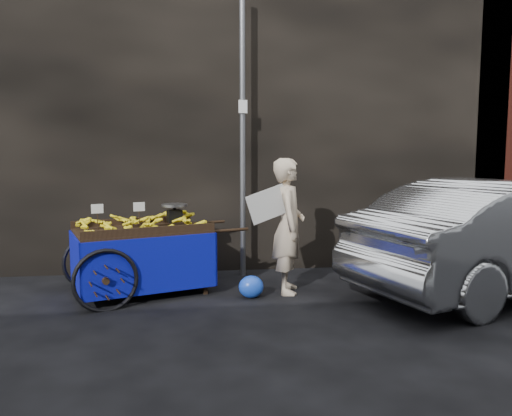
{
  "coord_description": "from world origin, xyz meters",
  "views": [
    {
      "loc": [
        -0.41,
        -5.74,
        1.77
      ],
      "look_at": [
        0.39,
        0.5,
        1.07
      ],
      "focal_mm": 35.0,
      "sensor_mm": 36.0,
      "label": 1
    }
  ],
  "objects": [
    {
      "name": "ground",
      "position": [
        0.0,
        0.0,
        0.0
      ],
      "size": [
        80.0,
        80.0,
        0.0
      ],
      "primitive_type": "plane",
      "color": "black",
      "rests_on": "ground"
    },
    {
      "name": "building_wall",
      "position": [
        0.39,
        2.6,
        2.5
      ],
      "size": [
        13.5,
        2.0,
        5.0
      ],
      "color": "black",
      "rests_on": "ground"
    },
    {
      "name": "street_pole",
      "position": [
        0.3,
        1.3,
        2.01
      ],
      "size": [
        0.12,
        0.1,
        4.0
      ],
      "color": "slate",
      "rests_on": "ground"
    },
    {
      "name": "banana_cart",
      "position": [
        -1.1,
        0.52,
        0.73
      ],
      "size": [
        2.38,
        1.62,
        1.19
      ],
      "rotation": [
        0.0,
        0.0,
        0.33
      ],
      "color": "black",
      "rests_on": "ground"
    },
    {
      "name": "vendor",
      "position": [
        0.78,
        0.36,
        0.85
      ],
      "size": [
        0.82,
        0.67,
        1.7
      ],
      "rotation": [
        0.0,
        0.0,
        1.42
      ],
      "color": "beige",
      "rests_on": "ground"
    },
    {
      "name": "plastic_bag",
      "position": [
        0.28,
        0.15,
        0.14
      ],
      "size": [
        0.31,
        0.25,
        0.28
      ],
      "primitive_type": "ellipsoid",
      "color": "blue",
      "rests_on": "ground"
    },
    {
      "name": "parked_car",
      "position": [
        3.55,
        0.0,
        0.72
      ],
      "size": [
        4.6,
        2.84,
        1.43
      ],
      "primitive_type": "imported",
      "rotation": [
        0.0,
        0.0,
        1.9
      ],
      "color": "#A7A9AD",
      "rests_on": "ground"
    }
  ]
}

